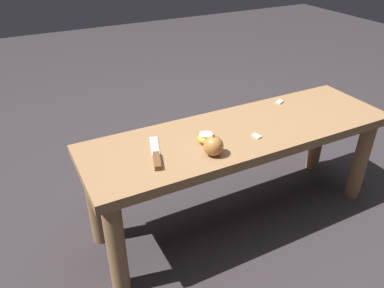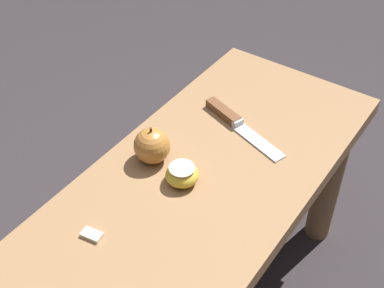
{
  "view_description": "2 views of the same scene",
  "coord_description": "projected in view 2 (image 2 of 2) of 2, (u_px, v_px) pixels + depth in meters",
  "views": [
    {
      "loc": [
        -0.82,
        -1.13,
        1.24
      ],
      "look_at": [
        -0.27,
        -0.05,
        0.51
      ],
      "focal_mm": 35.0,
      "sensor_mm": 36.0,
      "label": 1
    },
    {
      "loc": [
        0.42,
        0.42,
        1.25
      ],
      "look_at": [
        -0.27,
        -0.05,
        0.51
      ],
      "focal_mm": 50.0,
      "sensor_mm": 36.0,
      "label": 2
    }
  ],
  "objects": [
    {
      "name": "apple_cut",
      "position": [
        182.0,
        174.0,
        1.06
      ],
      "size": [
        0.07,
        0.07,
        0.04
      ],
      "color": "gold",
      "rests_on": "wooden_bench"
    },
    {
      "name": "apple_slice_near_knife",
      "position": [
        92.0,
        235.0,
        0.97
      ],
      "size": [
        0.03,
        0.04,
        0.01
      ],
      "color": "beige",
      "rests_on": "wooden_bench"
    },
    {
      "name": "wooden_bench",
      "position": [
        135.0,
        277.0,
        1.01
      ],
      "size": [
        1.37,
        0.41,
        0.48
      ],
      "color": "olive",
      "rests_on": "ground_plane"
    },
    {
      "name": "knife",
      "position": [
        233.0,
        120.0,
        1.21
      ],
      "size": [
        0.1,
        0.24,
        0.02
      ],
      "rotation": [
        0.0,
        0.0,
        1.26
      ],
      "color": "#B7BABF",
      "rests_on": "wooden_bench"
    },
    {
      "name": "apple_whole",
      "position": [
        152.0,
        146.0,
        1.1
      ],
      "size": [
        0.08,
        0.08,
        0.09
      ],
      "color": "#B27233",
      "rests_on": "wooden_bench"
    }
  ]
}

